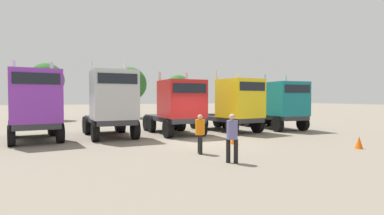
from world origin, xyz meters
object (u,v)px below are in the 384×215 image
object	(u,v)px
visitor_in_hivis	(200,131)
traffic_cone_near	(359,142)
semi_truck_silver	(112,103)
semi_truck_yellow	(235,105)
traffic_cone_mid	(234,137)
semi_truck_red	(178,106)
visitor_with_camera	(232,134)
semi_truck_purple	(35,104)
semi_truck_teal	(280,105)

from	to	relation	value
visitor_in_hivis	traffic_cone_near	distance (m)	7.59
semi_truck_silver	visitor_in_hivis	world-z (taller)	semi_truck_silver
semi_truck_silver	semi_truck_yellow	world-z (taller)	semi_truck_silver
semi_truck_silver	traffic_cone_mid	size ratio (longest dim) A/B	8.90
semi_truck_red	visitor_in_hivis	bearing A→B (deg)	-13.87
semi_truck_yellow	visitor_with_camera	size ratio (longest dim) A/B	3.33
semi_truck_yellow	semi_truck_silver	bearing A→B (deg)	-99.59
visitor_with_camera	traffic_cone_near	world-z (taller)	visitor_with_camera
visitor_with_camera	semi_truck_purple	bearing A→B (deg)	-101.13
semi_truck_purple	semi_truck_yellow	xyz separation A→B (m)	(12.25, -0.67, -0.13)
visitor_in_hivis	semi_truck_purple	bearing A→B (deg)	-29.89
semi_truck_yellow	traffic_cone_near	world-z (taller)	semi_truck_yellow
semi_truck_silver	traffic_cone_mid	xyz separation A→B (m)	(5.25, -4.95, -1.71)
semi_truck_red	traffic_cone_near	size ratio (longest dim) A/B	9.76
semi_truck_red	traffic_cone_near	bearing A→B (deg)	34.54
semi_truck_yellow	visitor_in_hivis	distance (m)	8.50
semi_truck_purple	semi_truck_yellow	world-z (taller)	semi_truck_purple
semi_truck_purple	semi_truck_yellow	distance (m)	12.27
traffic_cone_near	traffic_cone_mid	bearing A→B (deg)	140.64
semi_truck_yellow	semi_truck_teal	size ratio (longest dim) A/B	0.93
semi_truck_red	traffic_cone_mid	world-z (taller)	semi_truck_red
semi_truck_silver	semi_truck_yellow	bearing A→B (deg)	86.17
semi_truck_yellow	visitor_with_camera	distance (m)	9.97
traffic_cone_near	traffic_cone_mid	size ratio (longest dim) A/B	0.87
semi_truck_red	visitor_in_hivis	size ratio (longest dim) A/B	3.42
semi_truck_red	visitor_with_camera	bearing A→B (deg)	-8.74
semi_truck_teal	visitor_in_hivis	world-z (taller)	semi_truck_teal
semi_truck_teal	visitor_with_camera	xyz separation A→B (m)	(-9.53, -8.32, -0.78)
semi_truck_red	semi_truck_yellow	xyz separation A→B (m)	(4.13, -0.22, 0.05)
semi_truck_red	visitor_in_hivis	xyz separation A→B (m)	(-1.63, -6.40, -0.88)
traffic_cone_mid	semi_truck_teal	bearing A→B (deg)	32.79
semi_truck_red	semi_truck_yellow	size ratio (longest dim) A/B	0.96
traffic_cone_near	semi_truck_purple	bearing A→B (deg)	147.39
semi_truck_red	semi_truck_silver	bearing A→B (deg)	-93.42
visitor_in_hivis	traffic_cone_near	size ratio (longest dim) A/B	2.85
semi_truck_teal	visitor_in_hivis	size ratio (longest dim) A/B	3.85
semi_truck_silver	visitor_with_camera	size ratio (longest dim) A/B	3.35
visitor_in_hivis	traffic_cone_near	world-z (taller)	visitor_in_hivis
visitor_in_hivis	traffic_cone_mid	distance (m)	3.34
semi_truck_yellow	visitor_with_camera	bearing A→B (deg)	-39.79
semi_truck_yellow	semi_truck_purple	bearing A→B (deg)	-99.26
semi_truck_purple	semi_truck_teal	world-z (taller)	semi_truck_purple
semi_truck_yellow	traffic_cone_mid	xyz separation A→B (m)	(-2.97, -4.46, -1.56)
semi_truck_yellow	semi_truck_teal	distance (m)	4.03
traffic_cone_mid	visitor_with_camera	bearing A→B (deg)	-123.62
semi_truck_silver	semi_truck_yellow	xyz separation A→B (m)	(8.22, -0.50, -0.14)
semi_truck_teal	visitor_with_camera	bearing A→B (deg)	-44.57
semi_truck_yellow	visitor_with_camera	world-z (taller)	semi_truck_yellow
semi_truck_purple	visitor_in_hivis	size ratio (longest dim) A/B	3.52
traffic_cone_mid	semi_truck_silver	bearing A→B (deg)	136.68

